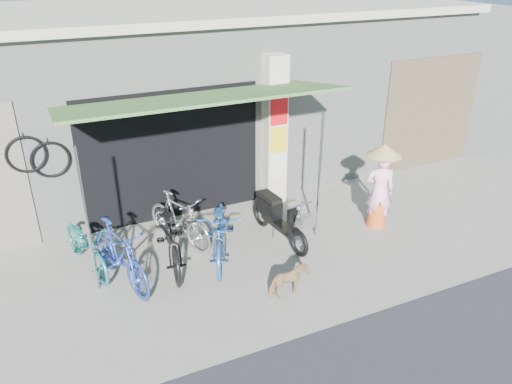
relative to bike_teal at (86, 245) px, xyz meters
name	(u,v)px	position (x,y,z in m)	size (l,w,h in m)	color
ground	(292,268)	(3.03, -1.41, -0.44)	(80.00, 80.00, 0.00)	gray
bicycle_shop	(191,89)	(3.03, 3.68, 1.39)	(12.30, 5.30, 3.66)	gray
shop_pillar	(274,131)	(3.88, 1.04, 1.06)	(0.42, 0.44, 3.00)	beige
awning	(201,101)	(2.13, 0.22, 2.07)	(4.60, 1.88, 2.72)	#385F2A
neighbour_right	(430,113)	(8.03, 1.18, 0.86)	(2.60, 0.06, 2.60)	brown
bike_teal	(86,245)	(0.00, 0.00, 0.00)	(0.59, 1.69, 0.89)	#186F6A
bike_blue	(120,255)	(0.42, -0.65, 0.08)	(0.49, 1.74, 1.04)	navy
bike_black	(172,235)	(1.31, -0.40, 0.07)	(0.69, 1.97, 1.03)	black
bike_silver	(179,220)	(1.59, 0.11, 0.04)	(0.45, 1.61, 0.97)	silver
bike_navy	(221,231)	(2.10, -0.58, 0.06)	(0.67, 1.93, 1.01)	#2257A0
street_dog	(289,282)	(2.63, -2.02, -0.18)	(0.28, 0.61, 0.52)	tan
moped	(278,217)	(3.24, -0.46, 0.00)	(0.50, 1.72, 0.97)	black
nun	(380,186)	(5.17, -0.79, 0.38)	(0.64, 0.64, 1.64)	#FFABCF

